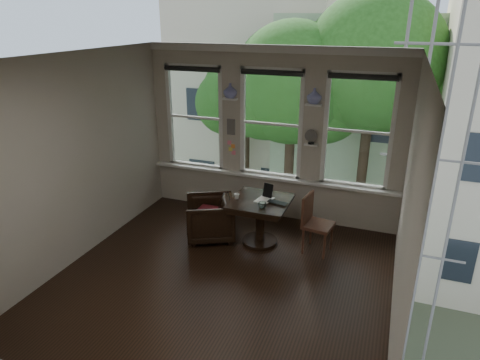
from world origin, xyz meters
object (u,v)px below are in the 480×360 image
at_px(laptop, 276,204).
at_px(side_chair_right, 318,225).
at_px(table, 260,222).
at_px(mug, 237,196).
at_px(armchair_left, 210,218).

bearing_deg(laptop, side_chair_right, 21.76).
bearing_deg(table, mug, -169.73).
xyz_separation_m(table, side_chair_right, (0.92, 0.06, 0.09)).
relative_size(side_chair_right, mug, 10.27).
bearing_deg(side_chair_right, table, 102.25).
distance_m(armchair_left, laptop, 1.17).
height_order(armchair_left, mug, mug).
bearing_deg(side_chair_right, mug, 104.17).
xyz_separation_m(armchair_left, mug, (0.45, 0.05, 0.44)).
relative_size(table, mug, 10.05).
bearing_deg(laptop, armchair_left, -166.90).
xyz_separation_m(side_chair_right, mug, (-1.29, -0.13, 0.33)).
relative_size(armchair_left, mug, 8.59).
bearing_deg(table, side_chair_right, 3.64).
bearing_deg(mug, side_chair_right, 5.57).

